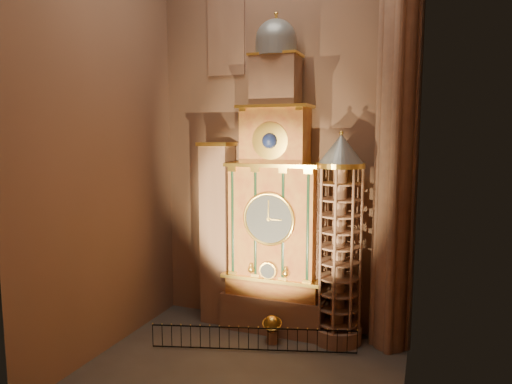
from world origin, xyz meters
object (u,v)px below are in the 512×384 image
at_px(astronomical_clock, 275,209).
at_px(iron_railing, 253,339).
at_px(stair_turret, 339,241).
at_px(celestial_globe, 272,327).
at_px(portrait_tower, 218,232).

xyz_separation_m(astronomical_clock, iron_railing, (-0.12, -2.92, -6.04)).
distance_m(stair_turret, iron_railing, 6.45).
height_order(astronomical_clock, iron_railing, astronomical_clock).
distance_m(astronomical_clock, stair_turret, 3.78).
bearing_deg(stair_turret, celestial_globe, -154.52).
relative_size(astronomical_clock, stair_turret, 1.55).
bearing_deg(celestial_globe, portrait_tower, 155.72).
relative_size(portrait_tower, stair_turret, 0.94).
xyz_separation_m(astronomical_clock, portrait_tower, (-3.40, 0.02, -1.53)).
xyz_separation_m(portrait_tower, stair_turret, (6.90, -0.28, 0.12)).
relative_size(astronomical_clock, celestial_globe, 11.36).
height_order(celestial_globe, iron_railing, celestial_globe).
distance_m(celestial_globe, iron_railing, 1.35).
bearing_deg(astronomical_clock, iron_railing, -92.29).
bearing_deg(celestial_globe, stair_turret, 25.48).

